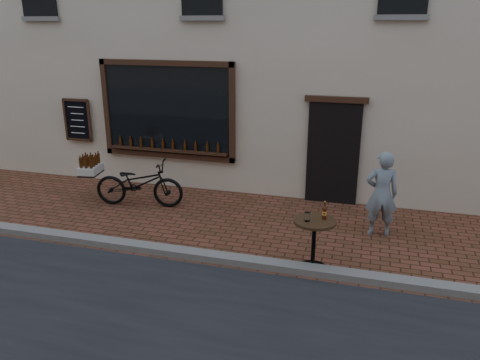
# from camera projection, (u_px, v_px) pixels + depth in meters

# --- Properties ---
(ground) EXTENTS (90.00, 90.00, 0.00)m
(ground) POSITION_uv_depth(u_px,v_px,m) (192.00, 263.00, 7.67)
(ground) COLOR #4E2B19
(ground) RESTS_ON ground
(kerb) EXTENTS (90.00, 0.25, 0.12)m
(kerb) POSITION_uv_depth(u_px,v_px,m) (197.00, 254.00, 7.83)
(kerb) COLOR slate
(kerb) RESTS_ON ground
(cargo_bicycle) EXTENTS (2.27, 0.95, 1.07)m
(cargo_bicycle) POSITION_uv_depth(u_px,v_px,m) (137.00, 183.00, 9.97)
(cargo_bicycle) COLOR black
(cargo_bicycle) RESTS_ON ground
(bistro_table) EXTENTS (0.66, 0.66, 1.14)m
(bistro_table) POSITION_uv_depth(u_px,v_px,m) (314.00, 234.00, 7.30)
(bistro_table) COLOR black
(bistro_table) RESTS_ON ground
(pedestrian) EXTENTS (0.63, 0.46, 1.60)m
(pedestrian) POSITION_uv_depth(u_px,v_px,m) (381.00, 194.00, 8.48)
(pedestrian) COLOR gray
(pedestrian) RESTS_ON ground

